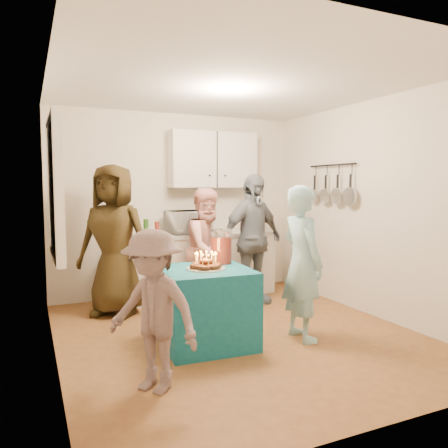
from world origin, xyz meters
name	(u,v)px	position (x,y,z in m)	size (l,w,h in m)	color
floor	(238,334)	(0.00, 0.00, 0.00)	(4.00, 4.00, 0.00)	brown
ceiling	(238,84)	(0.00, 0.00, 2.60)	(4.00, 4.00, 0.00)	white
back_wall	(177,205)	(0.00, 2.00, 1.30)	(3.60, 3.60, 0.00)	silver
left_wall	(52,217)	(-1.80, 0.00, 1.30)	(4.00, 4.00, 0.00)	silver
right_wall	(372,209)	(1.80, 0.00, 1.30)	(4.00, 4.00, 0.00)	silver
window_night	(53,188)	(-1.77, 0.30, 1.55)	(0.04, 1.00, 1.20)	black
counter	(198,266)	(0.20, 1.70, 0.43)	(2.20, 0.58, 0.86)	white
countertop	(198,235)	(0.20, 1.70, 0.89)	(2.24, 0.62, 0.05)	beige
upper_cabinet	(213,160)	(0.50, 1.85, 1.95)	(1.30, 0.30, 0.80)	white
pot_rack	(330,184)	(1.72, 0.70, 1.60)	(0.12, 1.00, 0.60)	black
microwave	(188,222)	(0.06, 1.70, 1.07)	(0.57, 0.39, 0.32)	white
party_table	(206,307)	(-0.41, -0.12, 0.38)	(0.85, 0.85, 0.76)	#115F75
donut_cake	(206,260)	(-0.42, -0.15, 0.85)	(0.38, 0.38, 0.18)	#381C0C
punch_jar	(221,247)	(-0.15, 0.10, 0.93)	(0.22, 0.22, 0.34)	red
man_birthday	(302,263)	(0.55, -0.38, 0.79)	(0.58, 0.38, 1.58)	#A0D9E9
woman_back_left	(114,240)	(-1.05, 1.28, 0.92)	(0.90, 0.58, 1.83)	#4F3C16
woman_back_center	(209,249)	(0.09, 1.02, 0.77)	(0.75, 0.59, 1.55)	#E27975
woman_back_right	(252,239)	(0.71, 1.03, 0.87)	(1.02, 0.42, 1.73)	black
child_near_left	(153,311)	(-1.14, -0.87, 0.62)	(0.81, 0.46, 1.25)	#645050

